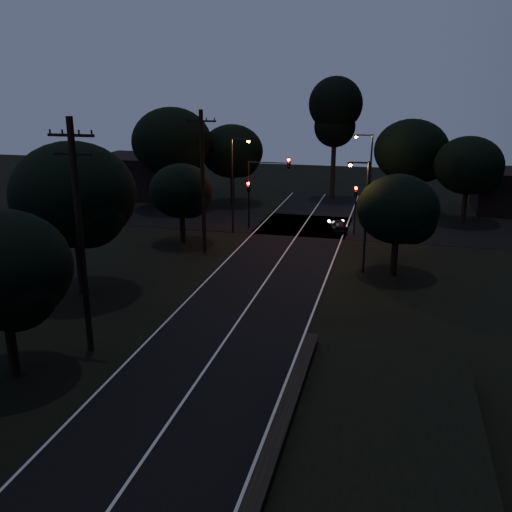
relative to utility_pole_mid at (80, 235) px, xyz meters
The scene contains 20 objects.
road_surface 18.13m from the utility_pole_mid, 69.58° to the left, with size 60.00×70.00×0.03m.
utility_pole_mid is the anchor object (origin of this frame).
utility_pole_far 17.00m from the utility_pole_mid, 90.00° to the left, with size 2.20×0.30×10.50m.
tree_left_b 3.71m from the utility_pole_mid, 119.90° to the right, with size 5.85×5.85×7.43m.
tree_left_c 8.06m from the utility_pole_mid, 121.76° to the left, with size 7.26×7.26×9.18m.
tree_left_d 19.11m from the utility_pole_mid, 97.01° to the left, with size 4.99×4.99×6.33m.
tree_far_nw 34.98m from the utility_pole_mid, 94.54° to the left, with size 6.46×6.46×8.18m.
tree_far_w 31.80m from the utility_pole_mid, 104.06° to the left, with size 7.87×7.87×10.03m.
tree_far_ne 38.05m from the utility_pole_mid, 66.37° to the left, with size 7.12×7.12×9.01m.
tree_far_e 37.75m from the utility_pole_mid, 57.62° to the left, with size 6.12×6.12×7.77m.
tree_right_a 20.61m from the utility_pole_mid, 46.39° to the left, with size 5.30×5.30×6.74m.
tall_pine 40.77m from the utility_pole_mid, 80.07° to the left, with size 5.70×5.70×12.94m.
building_left 39.72m from the utility_pole_mid, 110.73° to the left, with size 10.00×8.00×4.40m, color black.
signal_left 25.19m from the utility_pole_mid, 86.79° to the left, with size 0.28×0.35×4.10m.
signal_right 27.30m from the utility_pole_mid, 67.01° to the left, with size 0.28×0.35×4.10m.
signal_mast 25.22m from the utility_pole_mid, 82.96° to the left, with size 3.70×0.35×6.25m.
streetlight_a 23.04m from the utility_pole_mid, 88.27° to the left, with size 1.66×0.26×8.00m.
streetlight_b 31.15m from the utility_pole_mid, 68.70° to the left, with size 1.66×0.26×8.00m.
streetlight_c 19.15m from the utility_pole_mid, 51.74° to the left, with size 1.46×0.26×7.50m.
car 27.82m from the utility_pole_mid, 70.32° to the left, with size 1.23×3.06×1.04m, color black.
Camera 1 is at (7.74, -7.33, 12.46)m, focal length 40.00 mm.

